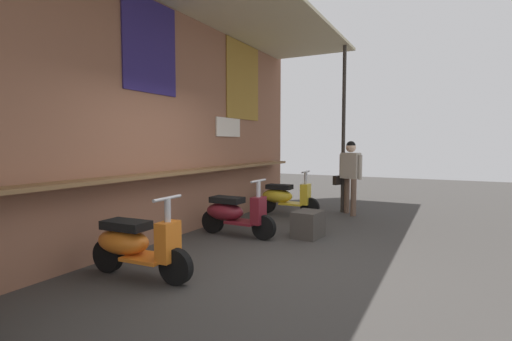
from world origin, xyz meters
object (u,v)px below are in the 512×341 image
at_px(scooter_yellow, 284,197).
at_px(merchandise_crate, 308,224).
at_px(scooter_orange, 134,244).
at_px(scooter_maroon, 233,213).
at_px(shopper_with_handbag, 350,170).

bearing_deg(scooter_yellow, merchandise_crate, -57.74).
xyz_separation_m(scooter_orange, merchandise_crate, (2.70, -1.15, -0.17)).
relative_size(scooter_orange, merchandise_crate, 2.72).
height_order(scooter_orange, merchandise_crate, scooter_orange).
bearing_deg(scooter_orange, scooter_maroon, 87.44).
bearing_deg(shopper_with_handbag, scooter_yellow, -43.14).
relative_size(shopper_with_handbag, merchandise_crate, 3.10).
distance_m(scooter_maroon, merchandise_crate, 1.26).
bearing_deg(merchandise_crate, scooter_maroon, 112.34).
xyz_separation_m(scooter_yellow, merchandise_crate, (-1.71, -1.15, -0.17)).
distance_m(shopper_with_handbag, merchandise_crate, 2.49).
height_order(scooter_orange, shopper_with_handbag, shopper_with_handbag).
relative_size(scooter_orange, shopper_with_handbag, 0.88).
height_order(scooter_maroon, scooter_yellow, same).
distance_m(scooter_orange, scooter_yellow, 4.41).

